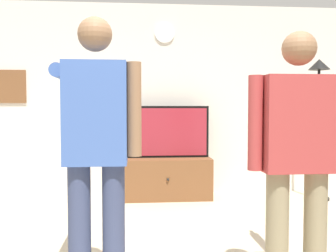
{
  "coord_description": "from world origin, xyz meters",
  "views": [
    {
      "loc": [
        -0.27,
        -2.39,
        1.22
      ],
      "look_at": [
        0.04,
        1.2,
        1.05
      ],
      "focal_mm": 39.62,
      "sensor_mm": 36.0,
      "label": 1
    }
  ],
  "objects_px": {
    "framed_picture": "(2,86)",
    "television": "(166,132)",
    "wall_clock": "(165,33)",
    "person_standing_nearer_couch": "(297,149)",
    "tv_stand": "(166,178)",
    "person_standing_nearer_lamp": "(96,144)",
    "floor_lamp": "(319,99)"
  },
  "relations": [
    {
      "from": "tv_stand",
      "to": "floor_lamp",
      "type": "height_order",
      "value": "floor_lamp"
    },
    {
      "from": "television",
      "to": "floor_lamp",
      "type": "relative_size",
      "value": 0.62
    },
    {
      "from": "television",
      "to": "person_standing_nearer_couch",
      "type": "bearing_deg",
      "value": -78.21
    },
    {
      "from": "tv_stand",
      "to": "framed_picture",
      "type": "bearing_deg",
      "value": 172.52
    },
    {
      "from": "tv_stand",
      "to": "wall_clock",
      "type": "distance_m",
      "value": 2.04
    },
    {
      "from": "person_standing_nearer_couch",
      "to": "framed_picture",
      "type": "bearing_deg",
      "value": 132.74
    },
    {
      "from": "television",
      "to": "person_standing_nearer_lamp",
      "type": "bearing_deg",
      "value": -103.5
    },
    {
      "from": "floor_lamp",
      "to": "person_standing_nearer_couch",
      "type": "height_order",
      "value": "floor_lamp"
    },
    {
      "from": "tv_stand",
      "to": "television",
      "type": "height_order",
      "value": "television"
    },
    {
      "from": "framed_picture",
      "to": "floor_lamp",
      "type": "bearing_deg",
      "value": -7.1
    },
    {
      "from": "person_standing_nearer_couch",
      "to": "television",
      "type": "bearing_deg",
      "value": 101.79
    },
    {
      "from": "tv_stand",
      "to": "framed_picture",
      "type": "distance_m",
      "value": 2.59
    },
    {
      "from": "framed_picture",
      "to": "television",
      "type": "bearing_deg",
      "value": -6.32
    },
    {
      "from": "framed_picture",
      "to": "person_standing_nearer_couch",
      "type": "bearing_deg",
      "value": -47.26
    },
    {
      "from": "tv_stand",
      "to": "person_standing_nearer_couch",
      "type": "bearing_deg",
      "value": -78.02
    },
    {
      "from": "wall_clock",
      "to": "person_standing_nearer_couch",
      "type": "relative_size",
      "value": 0.17
    },
    {
      "from": "wall_clock",
      "to": "person_standing_nearer_lamp",
      "type": "relative_size",
      "value": 0.16
    },
    {
      "from": "tv_stand",
      "to": "television",
      "type": "xyz_separation_m",
      "value": [
        0.0,
        0.05,
        0.63
      ]
    },
    {
      "from": "floor_lamp",
      "to": "person_standing_nearer_lamp",
      "type": "distance_m",
      "value": 3.64
    },
    {
      "from": "television",
      "to": "wall_clock",
      "type": "bearing_deg",
      "value": 90.0
    },
    {
      "from": "wall_clock",
      "to": "framed_picture",
      "type": "relative_size",
      "value": 0.43
    },
    {
      "from": "tv_stand",
      "to": "person_standing_nearer_couch",
      "type": "distance_m",
      "value": 2.92
    },
    {
      "from": "wall_clock",
      "to": "floor_lamp",
      "type": "relative_size",
      "value": 0.15
    },
    {
      "from": "wall_clock",
      "to": "person_standing_nearer_couch",
      "type": "xyz_separation_m",
      "value": [
        0.59,
        -3.06,
        -1.33
      ]
    },
    {
      "from": "tv_stand",
      "to": "person_standing_nearer_lamp",
      "type": "bearing_deg",
      "value": -103.72
    },
    {
      "from": "tv_stand",
      "to": "floor_lamp",
      "type": "relative_size",
      "value": 0.64
    },
    {
      "from": "television",
      "to": "wall_clock",
      "type": "xyz_separation_m",
      "value": [
        -0.0,
        0.24,
        1.39
      ]
    },
    {
      "from": "tv_stand",
      "to": "wall_clock",
      "type": "relative_size",
      "value": 4.28
    },
    {
      "from": "person_standing_nearer_lamp",
      "to": "person_standing_nearer_couch",
      "type": "relative_size",
      "value": 1.05
    },
    {
      "from": "floor_lamp",
      "to": "framed_picture",
      "type": "bearing_deg",
      "value": 172.9
    },
    {
      "from": "tv_stand",
      "to": "person_standing_nearer_lamp",
      "type": "height_order",
      "value": "person_standing_nearer_lamp"
    },
    {
      "from": "tv_stand",
      "to": "wall_clock",
      "type": "xyz_separation_m",
      "value": [
        0.0,
        0.29,
        2.02
      ]
    }
  ]
}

